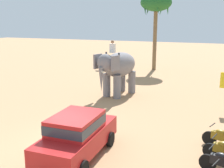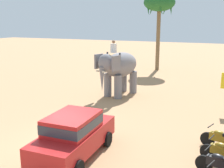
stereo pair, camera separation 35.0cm
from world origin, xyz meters
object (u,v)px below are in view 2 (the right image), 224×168
Objects in this scene: car_sedan_foreground at (74,134)px; motorcycle_mid_row at (222,165)px; elephant_with_mahout at (119,67)px; motorcycle_far_in_row at (222,140)px; palm_tree_near_hut at (159,5)px.

motorcycle_mid_row is (5.26, 0.72, -0.46)m from car_sedan_foreground.
car_sedan_foreground is 5.33m from motorcycle_mid_row.
car_sedan_foreground is 2.36× the size of motorcycle_mid_row.
elephant_with_mahout is 11.03m from motorcycle_mid_row.
palm_tree_near_hut is (-7.34, 17.32, 6.29)m from motorcycle_far_in_row.
elephant_with_mahout is (-1.92, 8.96, 1.06)m from car_sedan_foreground.
car_sedan_foreground is at bearing -83.83° from palm_tree_near_hut.
motorcycle_mid_row is at bearing 7.84° from car_sedan_foreground.
elephant_with_mahout reaches higher than car_sedan_foreground.
palm_tree_near_hut is at bearing 112.97° from motorcycle_far_in_row.
motorcycle_mid_row is (7.17, -8.23, -1.53)m from elephant_with_mahout.
car_sedan_foreground reaches higher than motorcycle_mid_row.
motorcycle_far_in_row is (-0.10, 2.13, 0.00)m from motorcycle_mid_row.
elephant_with_mahout is at bearing -88.66° from palm_tree_near_hut.
elephant_with_mahout is 9.47m from motorcycle_far_in_row.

